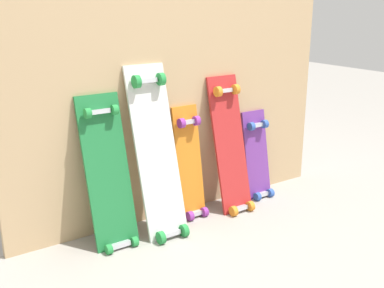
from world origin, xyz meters
The scene contains 7 objects.
ground_plane centered at (0.00, 0.00, 0.00)m, with size 12.00×12.00×0.00m, color #9E9991.
plywood_wall_panel centered at (0.00, 0.07, 0.70)m, with size 2.05×0.04×1.41m, color tan.
skateboard_green centered at (-0.51, -0.07, 0.35)m, with size 0.23×0.26×0.84m.
skateboard_white centered at (-0.24, -0.10, 0.42)m, with size 0.23×0.32×0.97m.
skateboard_orange centered at (0.02, -0.02, 0.29)m, with size 0.16×0.18×0.71m.
skateboard_red centered at (0.28, -0.07, 0.36)m, with size 0.21×0.27×0.86m.
skateboard_purple centered at (0.53, -0.02, 0.24)m, with size 0.18×0.18×0.62m.
Camera 1 is at (-1.40, -2.17, 1.22)m, focal length 44.27 mm.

